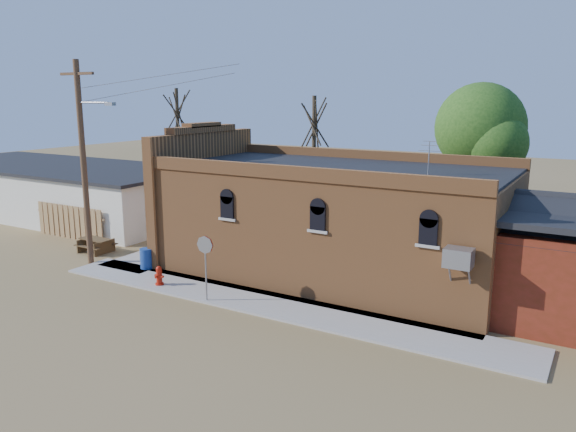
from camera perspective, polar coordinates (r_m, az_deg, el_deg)
The scene contains 14 objects.
ground at distance 20.89m, azimuth -7.01°, elevation -8.95°, with size 120.00×120.00×0.00m, color olive.
sidewalk_south at distance 20.75m, azimuth -2.15°, elevation -8.89°, with size 19.00×2.20×0.08m, color #9E9991.
sidewalk_west at distance 29.11m, azimuth -9.73°, elevation -2.87°, with size 2.60×10.00×0.08m, color #9E9991.
brick_bar at distance 23.87m, azimuth 4.04°, elevation -0.34°, with size 16.40×7.97×6.30m.
storage_building at distance 39.26m, azimuth -22.24°, elevation 2.58°, with size 20.40×8.40×3.17m.
wood_fence at distance 32.03m, azimuth -21.29°, elevation -0.58°, with size 5.20×0.10×1.80m, color #916341, non-canonical shape.
utility_pole at distance 26.23m, azimuth -20.01°, elevation 5.46°, with size 3.12×0.26×9.00m.
tree_bare_near at distance 32.15m, azimuth 2.67°, elevation 9.39°, with size 2.80×2.80×7.65m.
tree_bare_far at distance 39.25m, azimuth -11.19°, elevation 10.25°, with size 2.80×2.80×8.16m.
tree_leafy at distance 29.56m, azimuth 18.95°, elevation 8.47°, with size 4.40×4.40×8.15m.
fire_hydrant at distance 23.07m, azimuth -12.96°, elevation -5.91°, with size 0.44×0.42×0.77m.
stop_sign at distance 20.61m, azimuth -8.40°, elevation -3.54°, with size 0.66×0.13×2.45m.
trash_barrel at distance 25.34m, azimuth -14.16°, elevation -4.20°, with size 0.57×0.57×0.88m, color navy.
picnic_table at distance 28.91m, azimuth -18.94°, elevation -2.63°, with size 1.65×1.28×0.68m.
Camera 1 is at (11.97, -15.41, 7.46)m, focal length 35.00 mm.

